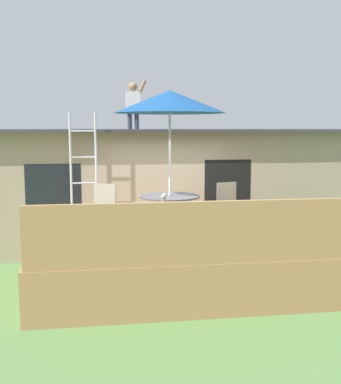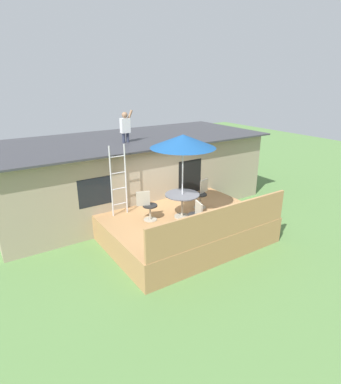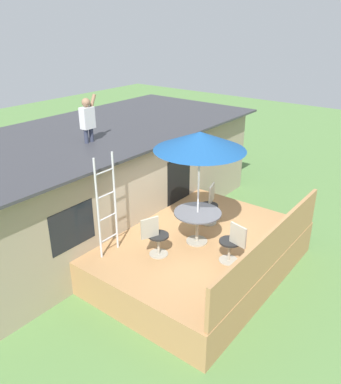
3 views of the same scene
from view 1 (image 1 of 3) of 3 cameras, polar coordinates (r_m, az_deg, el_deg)
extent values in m
plane|color=#567F42|center=(8.68, 0.57, -10.56)|extent=(40.00, 40.00, 0.00)
cube|color=gray|center=(11.89, -2.19, 0.87)|extent=(10.00, 4.00, 2.62)
cube|color=#38383D|center=(11.81, -2.22, 7.34)|extent=(10.50, 4.50, 0.06)
cube|color=black|center=(9.86, -13.77, 0.66)|extent=(1.10, 0.03, 0.90)
cube|color=black|center=(10.25, 6.76, -1.74)|extent=(1.00, 0.03, 2.00)
cube|color=#A87A4C|center=(8.56, 0.58, -8.02)|extent=(4.80, 3.53, 0.80)
cube|color=#A87A4C|center=(6.72, 2.94, -4.93)|extent=(4.70, 0.08, 0.90)
cylinder|color=#A59E8C|center=(8.44, -0.09, -5.35)|extent=(0.48, 0.48, 0.03)
cylinder|color=#A59E8C|center=(8.36, -0.09, -2.98)|extent=(0.07, 0.07, 0.71)
cylinder|color=#4C4C51|center=(8.30, -0.09, -0.54)|extent=(1.04, 1.04, 0.03)
cylinder|color=silver|center=(8.25, -0.09, 2.70)|extent=(0.04, 0.04, 2.40)
cone|color=#194C8C|center=(8.23, -0.09, 10.70)|extent=(1.90, 1.90, 0.38)
cylinder|color=silver|center=(9.41, -11.76, 2.54)|extent=(0.04, 0.04, 2.20)
cylinder|color=silver|center=(9.40, -8.84, 2.60)|extent=(0.04, 0.04, 2.20)
cylinder|color=silver|center=(9.50, -10.19, -1.94)|extent=(0.48, 0.03, 0.03)
cylinder|color=silver|center=(9.43, -10.26, 1.06)|extent=(0.48, 0.03, 0.03)
cylinder|color=silver|center=(9.39, -10.34, 4.09)|extent=(0.48, 0.03, 0.03)
cylinder|color=silver|center=(9.37, -10.41, 7.14)|extent=(0.48, 0.03, 0.03)
cylinder|color=#33384C|center=(11.05, -4.87, 8.34)|extent=(0.10, 0.10, 0.34)
cylinder|color=#33384C|center=(11.06, -4.04, 8.35)|extent=(0.10, 0.10, 0.34)
cube|color=silver|center=(11.07, -4.48, 10.52)|extent=(0.32, 0.20, 0.50)
sphere|color=#997051|center=(11.09, -4.50, 12.38)|extent=(0.20, 0.20, 0.20)
cylinder|color=#997051|center=(11.10, -3.55, 12.07)|extent=(0.26, 0.08, 0.44)
cylinder|color=#A59E8C|center=(8.70, -6.49, -5.04)|extent=(0.40, 0.40, 0.02)
cylinder|color=#A59E8C|center=(8.65, -6.51, -3.61)|extent=(0.06, 0.06, 0.44)
cylinder|color=black|center=(8.61, -6.54, -2.11)|extent=(0.44, 0.44, 0.04)
cube|color=#A59E8C|center=(8.64, -7.82, -0.49)|extent=(0.39, 0.18, 0.44)
cylinder|color=#A59E8C|center=(8.88, 5.49, -4.76)|extent=(0.40, 0.40, 0.02)
cylinder|color=#A59E8C|center=(8.84, 5.51, -3.36)|extent=(0.06, 0.06, 0.44)
cylinder|color=black|center=(8.79, 5.53, -1.89)|extent=(0.44, 0.44, 0.04)
cube|color=#A59E8C|center=(8.86, 6.66, -0.27)|extent=(0.39, 0.16, 0.44)
cylinder|color=#A59E8C|center=(7.49, -0.70, -7.05)|extent=(0.40, 0.40, 0.02)
cylinder|color=#A59E8C|center=(7.44, -0.70, -5.42)|extent=(0.06, 0.06, 0.44)
cylinder|color=black|center=(7.39, -0.71, -3.68)|extent=(0.44, 0.44, 0.04)
cube|color=#A59E8C|center=(7.15, -0.86, -2.11)|extent=(0.13, 0.40, 0.44)
camera|label=2|loc=(4.67, -92.16, 27.80)|focal=30.10mm
camera|label=3|loc=(7.03, -64.19, 26.22)|focal=36.65mm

